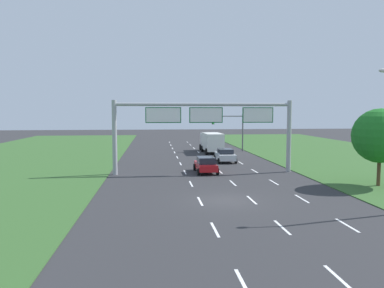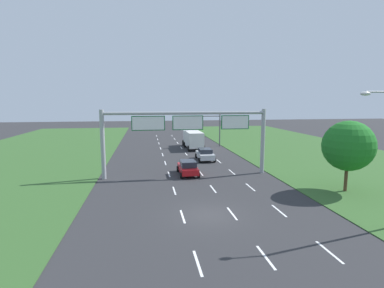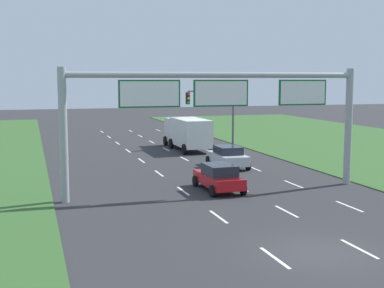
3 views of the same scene
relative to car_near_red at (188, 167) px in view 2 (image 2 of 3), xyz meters
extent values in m
plane|color=#2D2D30|center=(-0.25, -11.55, -0.79)|extent=(200.00, 200.00, 0.00)
cube|color=#335B28|center=(20.75, -1.55, -0.76)|extent=(24.00, 120.00, 0.06)
cube|color=white|center=(-2.00, -17.55, -0.79)|extent=(0.14, 2.40, 0.01)
cube|color=white|center=(-2.00, -11.55, -0.79)|extent=(0.14, 2.40, 0.01)
cube|color=white|center=(-2.00, -5.55, -0.79)|extent=(0.14, 2.40, 0.01)
cube|color=white|center=(-2.00, 0.45, -0.79)|extent=(0.14, 2.40, 0.01)
cube|color=white|center=(-2.00, 6.45, -0.79)|extent=(0.14, 2.40, 0.01)
cube|color=white|center=(-2.00, 12.45, -0.79)|extent=(0.14, 2.40, 0.01)
cube|color=white|center=(-2.00, 18.45, -0.79)|extent=(0.14, 2.40, 0.01)
cube|color=white|center=(-2.00, 24.45, -0.79)|extent=(0.14, 2.40, 0.01)
cube|color=white|center=(-2.00, 30.45, -0.79)|extent=(0.14, 2.40, 0.01)
cube|color=white|center=(-2.00, 36.45, -0.79)|extent=(0.14, 2.40, 0.01)
cube|color=white|center=(1.50, -17.55, -0.79)|extent=(0.14, 2.40, 0.01)
cube|color=white|center=(1.50, -11.55, -0.79)|extent=(0.14, 2.40, 0.01)
cube|color=white|center=(1.50, -5.55, -0.79)|extent=(0.14, 2.40, 0.01)
cube|color=white|center=(1.50, 0.45, -0.79)|extent=(0.14, 2.40, 0.01)
cube|color=white|center=(1.50, 6.45, -0.79)|extent=(0.14, 2.40, 0.01)
cube|color=white|center=(1.50, 12.45, -0.79)|extent=(0.14, 2.40, 0.01)
cube|color=white|center=(1.50, 18.45, -0.79)|extent=(0.14, 2.40, 0.01)
cube|color=white|center=(1.50, 24.45, -0.79)|extent=(0.14, 2.40, 0.01)
cube|color=white|center=(1.50, 30.45, -0.79)|extent=(0.14, 2.40, 0.01)
cube|color=white|center=(1.50, 36.45, -0.79)|extent=(0.14, 2.40, 0.01)
cube|color=white|center=(5.00, -17.55, -0.79)|extent=(0.14, 2.40, 0.01)
cube|color=white|center=(5.00, -11.55, -0.79)|extent=(0.14, 2.40, 0.01)
cube|color=white|center=(5.00, -5.55, -0.79)|extent=(0.14, 2.40, 0.01)
cube|color=white|center=(5.00, 0.45, -0.79)|extent=(0.14, 2.40, 0.01)
cube|color=white|center=(5.00, 6.45, -0.79)|extent=(0.14, 2.40, 0.01)
cube|color=white|center=(5.00, 12.45, -0.79)|extent=(0.14, 2.40, 0.01)
cube|color=white|center=(5.00, 18.45, -0.79)|extent=(0.14, 2.40, 0.01)
cube|color=white|center=(5.00, 24.45, -0.79)|extent=(0.14, 2.40, 0.01)
cube|color=white|center=(5.00, 30.45, -0.79)|extent=(0.14, 2.40, 0.01)
cube|color=white|center=(5.00, 36.45, -0.79)|extent=(0.14, 2.40, 0.01)
cube|color=red|center=(0.00, 0.05, -0.16)|extent=(1.80, 4.16, 0.62)
cube|color=#232833|center=(0.00, -0.12, 0.45)|extent=(1.58, 2.15, 0.60)
cylinder|color=black|center=(-0.92, 1.56, -0.47)|extent=(0.23, 0.64, 0.64)
cylinder|color=black|center=(0.88, 1.58, -0.47)|extent=(0.23, 0.64, 0.64)
cylinder|color=black|center=(-0.88, -1.48, -0.47)|extent=(0.23, 0.64, 0.64)
cylinder|color=black|center=(0.91, -1.46, -0.47)|extent=(0.23, 0.64, 0.64)
cube|color=silver|center=(3.37, 7.53, -0.13)|extent=(2.00, 4.33, 0.68)
cube|color=#232833|center=(3.37, 7.44, 0.48)|extent=(1.66, 2.21, 0.56)
cylinder|color=black|center=(2.43, 9.15, -0.47)|extent=(0.23, 0.64, 0.64)
cylinder|color=black|center=(4.38, 9.10, -0.47)|extent=(0.23, 0.64, 0.64)
cylinder|color=black|center=(2.36, 5.95, -0.47)|extent=(0.23, 0.64, 0.64)
cylinder|color=black|center=(4.31, 5.91, -0.47)|extent=(0.23, 0.64, 0.64)
cube|color=silver|center=(3.31, 20.79, 0.76)|extent=(2.23, 2.13, 2.20)
cube|color=silver|center=(3.37, 16.87, 0.86)|extent=(2.44, 5.48, 2.41)
cylinder|color=black|center=(2.17, 21.28, -0.34)|extent=(0.29, 0.90, 0.90)
cylinder|color=black|center=(4.43, 21.31, -0.34)|extent=(0.29, 0.90, 0.90)
cylinder|color=black|center=(2.13, 18.97, -0.34)|extent=(0.29, 0.90, 0.90)
cylinder|color=black|center=(4.55, 19.01, -0.34)|extent=(0.29, 0.90, 0.90)
cylinder|color=black|center=(2.19, 14.72, -0.34)|extent=(0.29, 0.90, 0.90)
cylinder|color=black|center=(4.61, 14.76, -0.34)|extent=(0.29, 0.90, 0.90)
cylinder|color=#9EA0A5|center=(-8.65, -0.41, 2.71)|extent=(0.44, 0.44, 7.00)
cylinder|color=#9EA0A5|center=(8.15, -0.41, 2.71)|extent=(0.44, 0.44, 7.00)
cylinder|color=#9EA0A5|center=(-0.25, -0.41, 5.81)|extent=(16.80, 0.32, 0.32)
cube|color=#0C5B28|center=(-4.10, -0.41, 4.81)|extent=(3.36, 0.12, 1.48)
cube|color=white|center=(-4.10, -0.48, 4.81)|extent=(3.20, 0.01, 1.32)
cube|color=#0C5B28|center=(-0.05, -0.41, 4.81)|extent=(3.19, 0.12, 1.48)
cube|color=white|center=(-0.05, -0.48, 4.81)|extent=(3.03, 0.01, 1.32)
cube|color=#0C5B28|center=(5.00, -0.41, 4.81)|extent=(3.01, 0.12, 1.48)
cube|color=white|center=(5.00, -0.48, 4.81)|extent=(2.85, 0.01, 1.32)
cylinder|color=#47494F|center=(8.26, 19.09, 2.01)|extent=(0.20, 0.20, 5.60)
cylinder|color=#47494F|center=(6.01, 19.09, 4.46)|extent=(4.50, 0.14, 0.14)
cube|color=black|center=(3.76, 19.09, 3.81)|extent=(0.32, 0.36, 1.10)
sphere|color=red|center=(3.76, 18.88, 4.18)|extent=(0.22, 0.22, 0.22)
sphere|color=orange|center=(3.76, 18.88, 3.81)|extent=(0.22, 0.22, 0.22)
sphere|color=green|center=(3.76, 18.88, 3.44)|extent=(0.22, 0.22, 0.22)
cylinder|color=#9EA0A5|center=(9.08, -15.53, 7.56)|extent=(2.20, 0.10, 0.10)
ellipsoid|color=silver|center=(7.98, -15.53, 7.46)|extent=(0.64, 0.32, 0.24)
cylinder|color=#513823|center=(12.72, -8.08, 0.42)|extent=(0.28, 0.28, 2.43)
sphere|color=#1D6E22|center=(12.72, -8.08, 3.25)|extent=(4.31, 4.31, 4.31)
camera|label=1|loc=(-5.04, -35.72, 5.14)|focal=35.00mm
camera|label=2|loc=(-4.36, -30.97, 7.05)|focal=28.00mm
camera|label=3|loc=(-10.22, -28.44, 5.60)|focal=50.00mm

